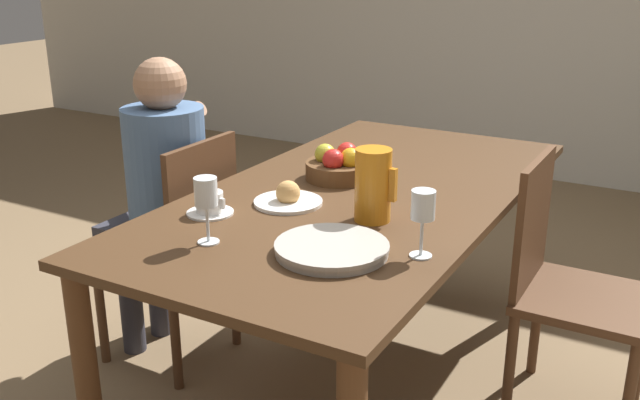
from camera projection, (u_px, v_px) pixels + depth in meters
name	position (u px, v px, depth m)	size (l,w,h in m)	color
ground_plane	(357.00, 380.00, 2.69)	(20.00, 20.00, 0.00)	#7F6647
dining_table	(360.00, 215.00, 2.47)	(0.97, 1.90, 0.76)	#472D19
chair_person_side	(180.00, 245.00, 2.70)	(0.42, 0.42, 0.90)	#51331E
chair_opposite	(565.00, 283.00, 2.39)	(0.42, 0.42, 0.90)	#51331E
person_seated	(161.00, 185.00, 2.68)	(0.39, 0.41, 1.18)	#33333D
red_pitcher	(373.00, 185.00, 2.13)	(0.14, 0.11, 0.22)	orange
wine_glass_water	(206.00, 195.00, 1.95)	(0.06, 0.06, 0.19)	white
wine_glass_juice	(423.00, 209.00, 1.87)	(0.06, 0.06, 0.19)	white
teacup_near_person	(210.00, 204.00, 2.21)	(0.15, 0.15, 0.07)	white
serving_tray	(332.00, 249.00, 1.92)	(0.31, 0.31, 0.03)	#B7B2A8
bread_plate	(288.00, 198.00, 2.30)	(0.22, 0.22, 0.08)	white
fruit_bowl	(339.00, 166.00, 2.55)	(0.24, 0.24, 0.12)	brown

